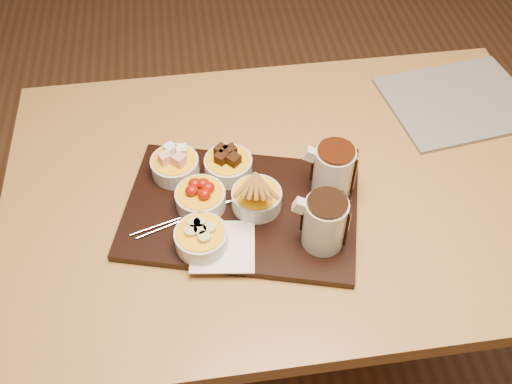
{
  "coord_description": "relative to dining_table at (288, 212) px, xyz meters",
  "views": [
    {
      "loc": [
        -0.18,
        -0.78,
        1.65
      ],
      "look_at": [
        -0.08,
        -0.06,
        0.81
      ],
      "focal_mm": 40.0,
      "sensor_mm": 36.0,
      "label": 1
    }
  ],
  "objects": [
    {
      "name": "pitcher_dark_chocolate",
      "position": [
        0.03,
        -0.17,
        0.17
      ],
      "size": [
        0.1,
        0.1,
        0.11
      ],
      "primitive_type": "cylinder",
      "rotation": [
        0.0,
        0.0,
        -0.27
      ],
      "color": "silver",
      "rests_on": "serving_board"
    },
    {
      "name": "bowl_cake",
      "position": [
        -0.13,
        0.03,
        0.14
      ],
      "size": [
        0.1,
        0.1,
        0.04
      ],
      "primitive_type": "cylinder",
      "color": "beige",
      "rests_on": "serving_board"
    },
    {
      "name": "dining_table",
      "position": [
        0.0,
        0.0,
        0.0
      ],
      "size": [
        1.2,
        0.8,
        0.75
      ],
      "color": "#AB7D3F",
      "rests_on": "ground"
    },
    {
      "name": "fondue_skewers",
      "position": [
        -0.21,
        -0.07,
        0.12
      ],
      "size": [
        0.1,
        0.26,
        0.01
      ],
      "primitive_type": null,
      "rotation": [
        0.0,
        0.0,
        -1.29
      ],
      "color": "silver",
      "rests_on": "serving_board"
    },
    {
      "name": "serving_board",
      "position": [
        -0.11,
        -0.06,
        0.11
      ],
      "size": [
        0.52,
        0.41,
        0.02
      ],
      "primitive_type": "cube",
      "rotation": [
        0.0,
        0.0,
        -0.27
      ],
      "color": "black",
      "rests_on": "dining_table"
    },
    {
      "name": "bowl_bananas",
      "position": [
        -0.2,
        -0.14,
        0.14
      ],
      "size": [
        0.1,
        0.1,
        0.04
      ],
      "primitive_type": "cylinder",
      "color": "beige",
      "rests_on": "serving_board"
    },
    {
      "name": "ground",
      "position": [
        0.0,
        0.0,
        -0.65
      ],
      "size": [
        5.0,
        5.0,
        0.0
      ],
      "primitive_type": "plane",
      "color": "#57341E",
      "rests_on": "ground"
    },
    {
      "name": "pitcher_milk_chocolate",
      "position": [
        0.08,
        -0.04,
        0.17
      ],
      "size": [
        0.1,
        0.1,
        0.11
      ],
      "primitive_type": "cylinder",
      "rotation": [
        0.0,
        0.0,
        -0.27
      ],
      "color": "silver",
      "rests_on": "serving_board"
    },
    {
      "name": "bowl_biscotti",
      "position": [
        -0.08,
        -0.06,
        0.14
      ],
      "size": [
        0.1,
        0.1,
        0.04
      ],
      "primitive_type": "cylinder",
      "color": "beige",
      "rests_on": "serving_board"
    },
    {
      "name": "napkin",
      "position": [
        -0.16,
        -0.16,
        0.12
      ],
      "size": [
        0.13,
        0.13,
        0.0
      ],
      "primitive_type": "cube",
      "rotation": [
        0.0,
        0.0,
        -0.13
      ],
      "color": "white",
      "rests_on": "serving_board"
    },
    {
      "name": "bowl_strawberries",
      "position": [
        -0.19,
        -0.05,
        0.14
      ],
      "size": [
        0.1,
        0.1,
        0.04
      ],
      "primitive_type": "cylinder",
      "color": "beige",
      "rests_on": "serving_board"
    },
    {
      "name": "newspaper",
      "position": [
        0.45,
        0.2,
        0.1
      ],
      "size": [
        0.37,
        0.31,
        0.01
      ],
      "primitive_type": "cube",
      "rotation": [
        0.0,
        0.0,
        0.14
      ],
      "color": "beige",
      "rests_on": "dining_table"
    },
    {
      "name": "bowl_marshmallows",
      "position": [
        -0.24,
        0.05,
        0.14
      ],
      "size": [
        0.1,
        0.1,
        0.04
      ],
      "primitive_type": "cylinder",
      "color": "beige",
      "rests_on": "serving_board"
    }
  ]
}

